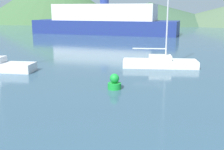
# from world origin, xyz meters

# --- Properties ---
(sailboat_inner) EXTENTS (5.91, 2.21, 9.30)m
(sailboat_inner) POSITION_xyz_m (1.80, 22.42, 0.42)
(sailboat_inner) COLOR white
(sailboat_inner) RESTS_ON ground_plane
(ferry_distant) EXTENTS (27.44, 10.72, 6.99)m
(ferry_distant) POSITION_xyz_m (-7.93, 52.00, 2.37)
(ferry_distant) COLOR navy
(ferry_distant) RESTS_ON ground_plane
(buoy_marker) EXTENTS (0.78, 0.78, 0.89)m
(buoy_marker) POSITION_xyz_m (-0.88, 15.62, 0.37)
(buoy_marker) COLOR green
(buoy_marker) RESTS_ON ground_plane
(hill_central) EXTENTS (52.82, 52.82, 6.76)m
(hill_central) POSITION_xyz_m (-0.51, 98.47, 3.38)
(hill_central) COLOR #38563D
(hill_central) RESTS_ON ground_plane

